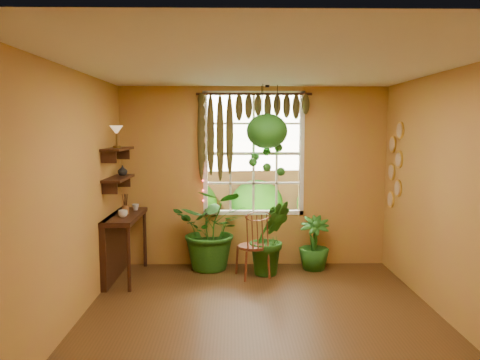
% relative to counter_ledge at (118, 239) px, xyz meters
% --- Properties ---
extents(floor, '(4.50, 4.50, 0.00)m').
position_rel_counter_ledge_xyz_m(floor, '(1.91, -1.60, -0.55)').
color(floor, '#4F3016').
rests_on(floor, ground).
extents(ceiling, '(4.50, 4.50, 0.00)m').
position_rel_counter_ledge_xyz_m(ceiling, '(1.91, -1.60, 2.15)').
color(ceiling, white).
rests_on(ceiling, wall_back).
extents(wall_back, '(4.00, 0.00, 4.00)m').
position_rel_counter_ledge_xyz_m(wall_back, '(1.91, 0.65, 0.80)').
color(wall_back, '#BB773F').
rests_on(wall_back, floor).
extents(wall_left, '(0.00, 4.50, 4.50)m').
position_rel_counter_ledge_xyz_m(wall_left, '(-0.09, -1.60, 0.80)').
color(wall_left, '#BB773F').
rests_on(wall_left, floor).
extents(wall_right, '(0.00, 4.50, 4.50)m').
position_rel_counter_ledge_xyz_m(wall_right, '(3.91, -1.60, 0.80)').
color(wall_right, '#BB773F').
rests_on(wall_right, floor).
extents(window, '(1.52, 0.10, 1.86)m').
position_rel_counter_ledge_xyz_m(window, '(1.91, 0.68, 1.15)').
color(window, white).
rests_on(window, wall_back).
extents(valance_vine, '(1.70, 0.12, 1.10)m').
position_rel_counter_ledge_xyz_m(valance_vine, '(1.82, 0.56, 1.73)').
color(valance_vine, '#391C0F').
rests_on(valance_vine, window).
extents(string_lights, '(0.03, 0.03, 1.54)m').
position_rel_counter_ledge_xyz_m(string_lights, '(1.15, 0.59, 1.20)').
color(string_lights, '#FF2633').
rests_on(string_lights, window).
extents(wall_plates, '(0.04, 0.32, 1.10)m').
position_rel_counter_ledge_xyz_m(wall_plates, '(3.89, 0.19, 1.00)').
color(wall_plates, '#FFF1D0').
rests_on(wall_plates, wall_right).
extents(counter_ledge, '(0.40, 1.20, 0.90)m').
position_rel_counter_ledge_xyz_m(counter_ledge, '(0.00, 0.00, 0.00)').
color(counter_ledge, '#391C0F').
rests_on(counter_ledge, floor).
extents(shelf_lower, '(0.25, 0.90, 0.04)m').
position_rel_counter_ledge_xyz_m(shelf_lower, '(0.03, 0.00, 0.85)').
color(shelf_lower, '#391C0F').
rests_on(shelf_lower, wall_left).
extents(shelf_upper, '(0.25, 0.90, 0.04)m').
position_rel_counter_ledge_xyz_m(shelf_upper, '(0.03, 0.00, 1.25)').
color(shelf_upper, '#391C0F').
rests_on(shelf_upper, wall_left).
extents(backyard, '(14.00, 10.00, 12.00)m').
position_rel_counter_ledge_xyz_m(backyard, '(2.15, 5.27, 0.73)').
color(backyard, '#245C1A').
rests_on(backyard, ground).
extents(windsor_chair, '(0.53, 0.54, 1.10)m').
position_rel_counter_ledge_xyz_m(windsor_chair, '(1.88, 0.01, -0.23)').
color(windsor_chair, brown).
rests_on(windsor_chair, floor).
extents(potted_plant_left, '(1.23, 1.11, 1.21)m').
position_rel_counter_ledge_xyz_m(potted_plant_left, '(1.30, 0.41, 0.05)').
color(potted_plant_left, '#124613').
rests_on(potted_plant_left, floor).
extents(potted_plant_mid, '(0.67, 0.58, 1.07)m').
position_rel_counter_ledge_xyz_m(potted_plant_mid, '(2.12, 0.13, -0.02)').
color(potted_plant_mid, '#124613').
rests_on(potted_plant_mid, floor).
extents(potted_plant_right, '(0.49, 0.49, 0.79)m').
position_rel_counter_ledge_xyz_m(potted_plant_right, '(2.79, 0.36, -0.16)').
color(potted_plant_right, '#124613').
rests_on(potted_plant_right, floor).
extents(hanging_basket, '(0.60, 0.60, 1.33)m').
position_rel_counter_ledge_xyz_m(hanging_basket, '(2.09, 0.43, 1.40)').
color(hanging_basket, black).
rests_on(hanging_basket, ceiling).
extents(cup_a, '(0.16, 0.16, 0.10)m').
position_rel_counter_ledge_xyz_m(cup_a, '(0.13, -0.21, 0.40)').
color(cup_a, silver).
rests_on(cup_a, counter_ledge).
extents(cup_b, '(0.12, 0.12, 0.09)m').
position_rel_counter_ledge_xyz_m(cup_b, '(0.19, 0.32, 0.39)').
color(cup_b, beige).
rests_on(cup_b, counter_ledge).
extents(brush_jar, '(0.10, 0.10, 0.36)m').
position_rel_counter_ledge_xyz_m(brush_jar, '(0.11, 0.03, 0.49)').
color(brush_jar, '#95572B').
rests_on(brush_jar, counter_ledge).
extents(shelf_vase, '(0.14, 0.14, 0.14)m').
position_rel_counter_ledge_xyz_m(shelf_vase, '(0.04, 0.22, 0.94)').
color(shelf_vase, '#B2AD99').
rests_on(shelf_vase, shelf_lower).
extents(tiffany_lamp, '(0.18, 0.18, 0.30)m').
position_rel_counter_ledge_xyz_m(tiffany_lamp, '(0.05, -0.10, 1.49)').
color(tiffany_lamp, brown).
rests_on(tiffany_lamp, shelf_upper).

